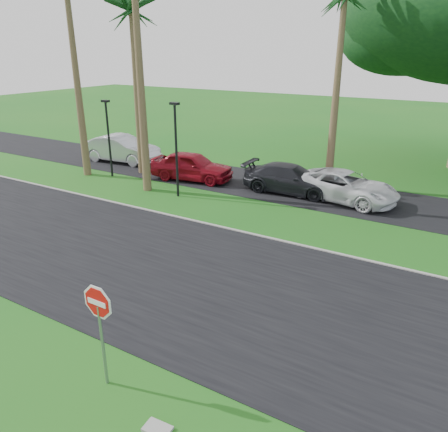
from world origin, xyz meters
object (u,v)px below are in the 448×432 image
Objects in this scene: car_silver at (122,149)px; car_red at (192,166)px; car_dark at (291,179)px; stop_sign_near at (99,316)px; car_minivan at (345,187)px.

car_red is at bearing -104.78° from car_silver.
car_red is 5.74m from car_dark.
stop_sign_near reaches higher than car_silver.
car_silver reaches higher than car_minivan.
car_red is at bearing 105.60° from car_minivan.
car_dark is 2.75m from car_minivan.
stop_sign_near reaches higher than car_red.
car_red reaches higher than car_minivan.
stop_sign_near is 0.53× the size of car_dark.
stop_sign_near is 15.07m from car_dark.
car_silver is 1.11× the size of car_red.
car_minivan is at bearing -92.94° from car_red.
car_minivan is at bearing -95.85° from car_silver.
stop_sign_near is 0.56× the size of car_red.
stop_sign_near is at bearing -175.41° from car_dark.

